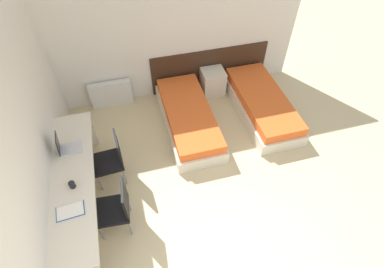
% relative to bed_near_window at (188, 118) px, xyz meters
% --- Properties ---
extents(wall_back, '(5.12, 0.05, 2.70)m').
position_rel_bed_near_window_xyz_m(wall_back, '(-0.12, 1.09, 1.15)').
color(wall_back, silver).
rests_on(wall_back, ground_plane).
extents(wall_left, '(0.05, 4.91, 2.70)m').
position_rel_bed_near_window_xyz_m(wall_left, '(-2.20, -0.89, 1.15)').
color(wall_left, silver).
rests_on(wall_left, ground_plane).
extents(headboard_panel, '(2.41, 0.03, 0.86)m').
position_rel_bed_near_window_xyz_m(headboard_panel, '(0.72, 1.06, 0.23)').
color(headboard_panel, '#382316').
rests_on(headboard_panel, ground_plane).
extents(bed_near_window, '(0.86, 2.05, 0.42)m').
position_rel_bed_near_window_xyz_m(bed_near_window, '(0.00, 0.00, 0.00)').
color(bed_near_window, beige).
rests_on(bed_near_window, ground_plane).
extents(bed_near_door, '(0.86, 2.05, 0.42)m').
position_rel_bed_near_window_xyz_m(bed_near_door, '(1.44, 0.00, 0.00)').
color(bed_near_door, beige).
rests_on(bed_near_door, ground_plane).
extents(nightstand, '(0.45, 0.41, 0.53)m').
position_rel_bed_near_window_xyz_m(nightstand, '(0.72, 0.82, 0.06)').
color(nightstand, beige).
rests_on(nightstand, ground_plane).
extents(radiator, '(0.80, 0.12, 0.53)m').
position_rel_bed_near_window_xyz_m(radiator, '(-1.30, 0.97, 0.06)').
color(radiator, silver).
rests_on(radiator, ground_plane).
extents(desk, '(0.56, 2.46, 0.76)m').
position_rel_bed_near_window_xyz_m(desk, '(-1.90, -1.21, 0.40)').
color(desk, beige).
rests_on(desk, ground_plane).
extents(chair_near_laptop, '(0.46, 0.46, 0.90)m').
position_rel_bed_near_window_xyz_m(chair_near_laptop, '(-1.40, -0.79, 0.28)').
color(chair_near_laptop, black).
rests_on(chair_near_laptop, ground_plane).
extents(chair_near_notebook, '(0.47, 0.47, 0.90)m').
position_rel_bed_near_window_xyz_m(chair_near_notebook, '(-1.40, -1.63, 0.28)').
color(chair_near_notebook, black).
rests_on(chair_near_notebook, ground_plane).
extents(laptop, '(0.32, 0.24, 0.32)m').
position_rel_bed_near_window_xyz_m(laptop, '(-1.96, -0.70, 0.62)').
color(laptop, silver).
rests_on(laptop, desk).
extents(open_notebook, '(0.35, 0.23, 0.02)m').
position_rel_bed_near_window_xyz_m(open_notebook, '(-1.92, -1.71, 0.56)').
color(open_notebook, '#1E4793').
rests_on(open_notebook, desk).
extents(mug, '(0.08, 0.08, 0.09)m').
position_rel_bed_near_window_xyz_m(mug, '(-1.89, -1.36, 0.60)').
color(mug, black).
rests_on(mug, desk).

